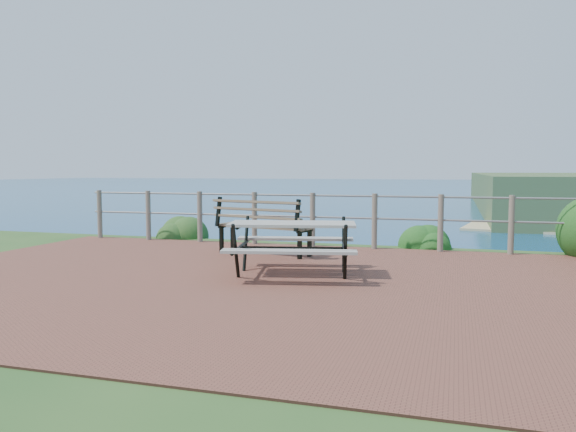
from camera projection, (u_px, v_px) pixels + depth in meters
The scene contains 7 objects.
ground at pixel (249, 281), 7.27m from camera, with size 10.00×7.00×0.12m, color brown.
ocean at pixel (449, 174), 198.17m from camera, with size 1200.00×1200.00×0.00m, color #14617B.
safety_railing at pixel (313, 217), 10.42m from camera, with size 9.40×0.10×1.00m.
picnic_table at pixel (292, 243), 7.60m from camera, with size 1.80×1.44×0.71m.
park_bench at pixel (264, 218), 9.46m from camera, with size 1.76×0.85×0.96m.
shrub_lip_west at pixel (180, 237), 12.11m from camera, with size 0.89×0.89×0.67m, color #1F4A1B.
shrub_lip_east at pixel (419, 247), 10.53m from camera, with size 0.86×0.86×0.64m, color #164A17.
Camera 1 is at (2.55, -6.72, 1.44)m, focal length 35.00 mm.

